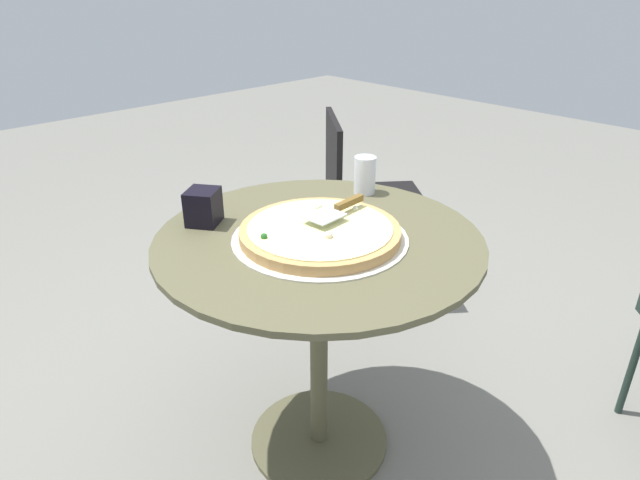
{
  "coord_description": "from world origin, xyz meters",
  "views": [
    {
      "loc": [
        0.97,
        -0.93,
        1.41
      ],
      "look_at": [
        0.01,
        -0.01,
        0.75
      ],
      "focal_mm": 30.73,
      "sensor_mm": 36.0,
      "label": 1
    }
  ],
  "objects_px": {
    "patio_table": "(319,293)",
    "drinking_cup": "(365,175)",
    "napkin_dispenser": "(203,207)",
    "pizza_on_tray": "(320,233)",
    "pizza_server": "(338,209)",
    "patio_chair_near": "(361,191)"
  },
  "relations": [
    {
      "from": "patio_table",
      "to": "patio_chair_near",
      "type": "xyz_separation_m",
      "value": [
        -0.58,
        0.83,
        -0.07
      ]
    },
    {
      "from": "drinking_cup",
      "to": "napkin_dispenser",
      "type": "height_order",
      "value": "drinking_cup"
    },
    {
      "from": "pizza_on_tray",
      "to": "napkin_dispenser",
      "type": "bearing_deg",
      "value": -150.97
    },
    {
      "from": "patio_table",
      "to": "drinking_cup",
      "type": "relative_size",
      "value": 7.47
    },
    {
      "from": "patio_table",
      "to": "pizza_server",
      "type": "relative_size",
      "value": 4.21
    },
    {
      "from": "pizza_on_tray",
      "to": "patio_chair_near",
      "type": "bearing_deg",
      "value": 125.39
    },
    {
      "from": "patio_chair_near",
      "to": "patio_table",
      "type": "bearing_deg",
      "value": -54.95
    },
    {
      "from": "patio_table",
      "to": "pizza_on_tray",
      "type": "xyz_separation_m",
      "value": [
        0.01,
        -0.01,
        0.2
      ]
    },
    {
      "from": "pizza_server",
      "to": "napkin_dispenser",
      "type": "distance_m",
      "value": 0.38
    },
    {
      "from": "pizza_on_tray",
      "to": "pizza_server",
      "type": "xyz_separation_m",
      "value": [
        -0.02,
        0.08,
        0.04
      ]
    },
    {
      "from": "patio_table",
      "to": "drinking_cup",
      "type": "distance_m",
      "value": 0.43
    },
    {
      "from": "pizza_server",
      "to": "drinking_cup",
      "type": "relative_size",
      "value": 1.77
    },
    {
      "from": "pizza_on_tray",
      "to": "patio_table",
      "type": "bearing_deg",
      "value": 148.77
    },
    {
      "from": "pizza_on_tray",
      "to": "napkin_dispenser",
      "type": "distance_m",
      "value": 0.35
    },
    {
      "from": "pizza_on_tray",
      "to": "napkin_dispenser",
      "type": "relative_size",
      "value": 4.75
    },
    {
      "from": "napkin_dispenser",
      "to": "pizza_on_tray",
      "type": "bearing_deg",
      "value": -96.52
    },
    {
      "from": "patio_table",
      "to": "pizza_server",
      "type": "distance_m",
      "value": 0.25
    },
    {
      "from": "patio_table",
      "to": "drinking_cup",
      "type": "xyz_separation_m",
      "value": [
        -0.13,
        0.33,
        0.24
      ]
    },
    {
      "from": "pizza_on_tray",
      "to": "napkin_dispenser",
      "type": "height_order",
      "value": "napkin_dispenser"
    },
    {
      "from": "pizza_on_tray",
      "to": "pizza_server",
      "type": "bearing_deg",
      "value": 101.05
    },
    {
      "from": "patio_table",
      "to": "drinking_cup",
      "type": "bearing_deg",
      "value": 111.69
    },
    {
      "from": "pizza_on_tray",
      "to": "patio_chair_near",
      "type": "distance_m",
      "value": 1.06
    }
  ]
}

